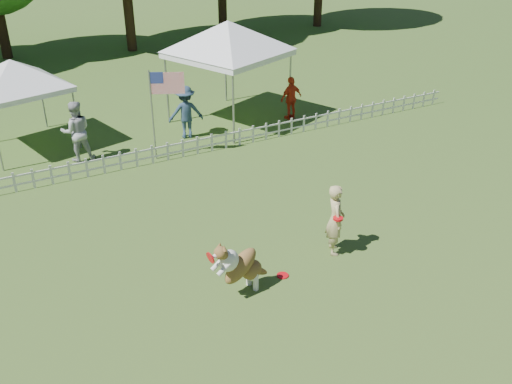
# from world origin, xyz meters

# --- Properties ---
(ground) EXTENTS (120.00, 120.00, 0.00)m
(ground) POSITION_xyz_m (0.00, 0.00, 0.00)
(ground) COLOR #2C541A
(ground) RESTS_ON ground
(picket_fence) EXTENTS (22.00, 0.08, 0.60)m
(picket_fence) POSITION_xyz_m (0.00, 7.00, 0.30)
(picket_fence) COLOR silver
(picket_fence) RESTS_ON ground
(handler) EXTENTS (0.63, 0.74, 1.72)m
(handler) POSITION_xyz_m (1.34, 0.37, 0.86)
(handler) COLOR tan
(handler) RESTS_ON ground
(dog) EXTENTS (1.35, 0.64, 1.34)m
(dog) POSITION_xyz_m (-1.24, 0.03, 0.67)
(dog) COLOR brown
(dog) RESTS_ON ground
(frisbee_on_turf) EXTENTS (0.34, 0.34, 0.02)m
(frisbee_on_turf) POSITION_xyz_m (-0.20, 0.10, 0.01)
(frisbee_on_turf) COLOR red
(frisbee_on_turf) RESTS_ON ground
(canopy_tent_left) EXTENTS (3.34, 3.34, 2.84)m
(canopy_tent_left) POSITION_xyz_m (-3.97, 10.18, 1.42)
(canopy_tent_left) COLOR white
(canopy_tent_left) RESTS_ON ground
(canopy_tent_right) EXTENTS (4.42, 4.42, 3.49)m
(canopy_tent_right) POSITION_xyz_m (2.99, 9.26, 1.75)
(canopy_tent_right) COLOR white
(canopy_tent_right) RESTS_ON ground
(flag_pole) EXTENTS (1.03, 0.55, 2.82)m
(flag_pole) POSITION_xyz_m (-0.54, 7.29, 1.41)
(flag_pole) COLOR gray
(flag_pole) RESTS_ON ground
(spectator_a) EXTENTS (1.00, 0.82, 1.90)m
(spectator_a) POSITION_xyz_m (-2.65, 8.35, 0.95)
(spectator_a) COLOR #A3A4A9
(spectator_a) RESTS_ON ground
(spectator_b) EXTENTS (1.27, 0.89, 1.79)m
(spectator_b) POSITION_xyz_m (0.99, 8.48, 0.90)
(spectator_b) COLOR #273C53
(spectator_b) RESTS_ON ground
(spectator_c) EXTENTS (0.97, 0.51, 1.57)m
(spectator_c) POSITION_xyz_m (5.04, 8.34, 0.79)
(spectator_c) COLOR red
(spectator_c) RESTS_ON ground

